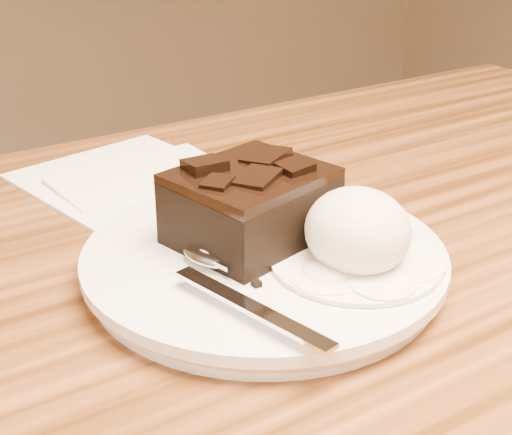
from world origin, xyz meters
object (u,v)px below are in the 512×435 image
spoon (212,256)px  napkin (126,176)px  ice_cream_scoop (358,231)px  plate (264,263)px  brownie (250,210)px

spoon → napkin: bearing=68.8°
ice_cream_scoop → napkin: bearing=99.8°
plate → spoon: size_ratio=1.39×
napkin → plate: bearing=-88.2°
spoon → napkin: 0.21m
plate → ice_cream_scoop: bearing=-51.8°
plate → spoon: 0.04m
brownie → spoon: 0.04m
brownie → spoon: bearing=-160.2°
brownie → ice_cream_scoop: (0.04, -0.07, 0.00)m
plate → ice_cream_scoop: (0.04, -0.05, 0.03)m
plate → napkin: plate is taller
ice_cream_scoop → spoon: bearing=145.8°
brownie → spoon: size_ratio=0.55×
plate → spoon: (-0.04, 0.00, 0.02)m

